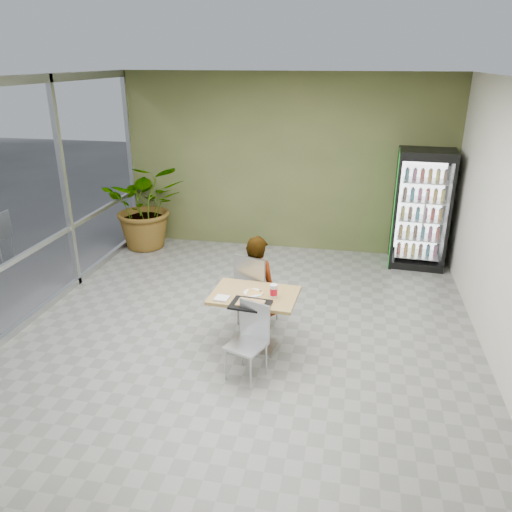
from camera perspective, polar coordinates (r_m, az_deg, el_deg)
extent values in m
plane|color=gray|center=(6.56, -1.47, -9.52)|extent=(7.00, 7.00, 0.00)
cube|color=#9F7C44|center=(6.05, -0.18, -4.52)|extent=(1.07, 0.78, 0.04)
cylinder|color=#ACAFB1|center=(6.22, -0.18, -7.62)|extent=(0.10, 0.10, 0.71)
cube|color=#ACAFB1|center=(6.39, -0.17, -10.23)|extent=(0.54, 0.44, 0.04)
cube|color=#ACAFB1|center=(6.74, 0.19, -3.85)|extent=(0.59, 0.59, 0.03)
cube|color=#ACAFB1|center=(6.46, -0.78, -2.38)|extent=(0.45, 0.18, 0.55)
cylinder|color=#ACAFB1|center=(6.92, 2.43, -5.43)|extent=(0.03, 0.03, 0.49)
cylinder|color=#ACAFB1|center=(7.09, -0.38, -4.70)|extent=(0.03, 0.03, 0.49)
cylinder|color=#ACAFB1|center=(6.62, 0.81, -6.78)|extent=(0.03, 0.03, 0.49)
cylinder|color=#ACAFB1|center=(6.80, -2.09, -5.97)|extent=(0.03, 0.03, 0.49)
cube|color=#ACAFB1|center=(5.65, -1.15, -10.20)|extent=(0.50, 0.50, 0.03)
cube|color=#ACAFB1|center=(5.67, -0.14, -7.39)|extent=(0.37, 0.16, 0.46)
cylinder|color=#ACAFB1|center=(5.73, -3.48, -12.22)|extent=(0.02, 0.02, 0.42)
cylinder|color=#ACAFB1|center=(5.57, -0.62, -13.26)|extent=(0.02, 0.02, 0.42)
cylinder|color=#ACAFB1|center=(5.96, -1.61, -10.73)|extent=(0.02, 0.02, 0.42)
cylinder|color=#ACAFB1|center=(5.81, 1.18, -11.66)|extent=(0.02, 0.02, 0.42)
imported|color=black|center=(6.70, 0.11, -4.06)|extent=(0.67, 0.55, 1.58)
cylinder|color=silver|center=(6.05, -0.32, -4.24)|extent=(0.24, 0.24, 0.01)
cylinder|color=silver|center=(5.93, 2.03, -4.05)|extent=(0.09, 0.09, 0.15)
cylinder|color=red|center=(5.93, 2.03, -4.09)|extent=(0.09, 0.09, 0.08)
cylinder|color=silver|center=(5.90, 2.04, -3.34)|extent=(0.09, 0.09, 0.01)
cube|color=silver|center=(5.92, -3.92, -4.83)|extent=(0.17, 0.17, 0.02)
cube|color=black|center=(5.76, -0.64, -5.58)|extent=(0.48, 0.37, 0.03)
cube|color=black|center=(8.97, 18.41, 5.09)|extent=(0.95, 0.77, 2.01)
cube|color=green|center=(8.92, 15.48, 5.34)|extent=(0.06, 0.69, 1.97)
cube|color=white|center=(8.64, 18.65, 4.59)|extent=(0.72, 0.06, 1.61)
imported|color=#386A2A|center=(9.64, -12.40, 5.67)|extent=(1.80, 1.67, 1.64)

